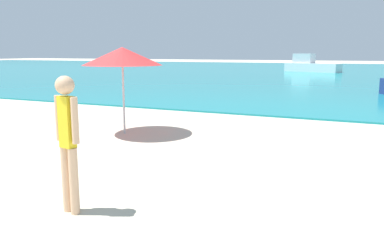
# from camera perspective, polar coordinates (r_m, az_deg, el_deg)

# --- Properties ---
(water) EXTENTS (160.00, 60.00, 0.06)m
(water) POSITION_cam_1_polar(r_m,az_deg,el_deg) (41.72, 19.79, 6.28)
(water) COLOR teal
(water) RESTS_ON ground
(person_standing) EXTENTS (0.39, 0.23, 1.74)m
(person_standing) POSITION_cam_1_polar(r_m,az_deg,el_deg) (4.86, -18.50, -3.15)
(person_standing) COLOR #DDAD84
(person_standing) RESTS_ON ground
(boat_far) EXTENTS (5.68, 3.40, 1.84)m
(boat_far) POSITION_cam_1_polar(r_m,az_deg,el_deg) (40.16, 17.70, 7.24)
(boat_far) COLOR white
(boat_far) RESTS_ON water
(beach_umbrella) EXTENTS (1.95, 1.95, 2.15)m
(beach_umbrella) POSITION_cam_1_polar(r_m,az_deg,el_deg) (9.34, -10.62, 8.83)
(beach_umbrella) COLOR #B7B7BC
(beach_umbrella) RESTS_ON ground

